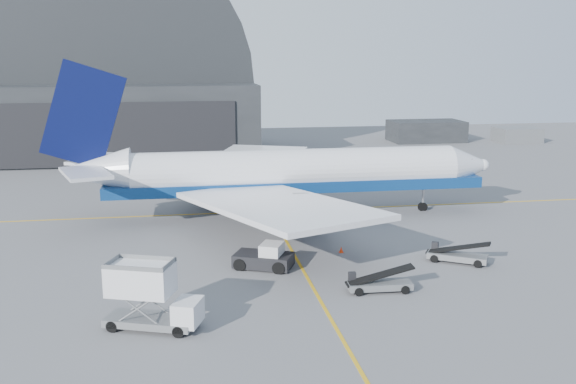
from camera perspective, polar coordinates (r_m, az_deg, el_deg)
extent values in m
plane|color=#565659|center=(50.47, 1.41, -7.10)|extent=(200.00, 200.00, 0.00)
cube|color=gold|center=(69.42, -1.67, -1.72)|extent=(80.00, 0.25, 0.02)
cube|color=gold|center=(48.62, 1.86, -7.85)|extent=(0.25, 40.00, 0.02)
cube|color=black|center=(113.06, -16.05, 6.26)|extent=(50.00, 28.00, 12.00)
cube|color=black|center=(99.25, -16.91, 4.88)|extent=(42.00, 0.40, 9.50)
cube|color=black|center=(128.84, 12.13, 4.44)|extent=(14.00, 8.00, 4.00)
cube|color=slate|center=(132.48, 19.64, 4.21)|extent=(8.00, 6.00, 2.80)
cylinder|color=white|center=(66.47, 0.75, 1.92)|extent=(33.50, 4.47, 4.47)
cone|color=white|center=(72.15, 15.62, 2.28)|extent=(4.09, 4.47, 4.47)
sphere|color=white|center=(72.95, 16.95, 2.30)|extent=(1.30, 1.30, 1.30)
cone|color=white|center=(65.92, -16.65, 1.81)|extent=(6.51, 4.47, 4.47)
cube|color=black|center=(71.60, 14.84, 2.70)|extent=(2.42, 2.05, 0.65)
cube|color=navy|center=(66.74, 0.74, 0.70)|extent=(39.09, 4.51, 1.12)
cube|color=white|center=(55.28, -1.02, -1.17)|extent=(17.16, 22.82, 1.36)
cube|color=white|center=(77.02, -3.45, 2.60)|extent=(17.16, 22.82, 1.36)
cube|color=white|center=(61.80, -17.57, 1.62)|extent=(5.70, 7.79, 0.33)
cube|color=white|center=(69.99, -16.64, 2.85)|extent=(5.70, 7.79, 0.33)
cube|color=#070D38|center=(65.34, -17.75, 6.52)|extent=(8.63, 0.47, 10.72)
cylinder|color=gray|center=(59.64, 1.12, -1.65)|extent=(4.84, 2.51, 2.51)
cylinder|color=gray|center=(73.99, -0.98, 1.06)|extent=(4.84, 2.51, 2.51)
cylinder|color=#A5A5AA|center=(70.93, 11.91, -0.61)|extent=(0.26, 0.26, 2.61)
cylinder|color=black|center=(71.12, 11.88, -1.30)|extent=(1.02, 0.33, 1.02)
cylinder|color=black|center=(64.23, -0.43, -2.40)|extent=(1.21, 0.42, 1.21)
cylinder|color=black|center=(69.94, -1.19, -1.19)|extent=(1.21, 0.42, 1.21)
cube|color=slate|center=(41.31, -12.07, -11.10)|extent=(5.98, 3.99, 0.46)
cube|color=silver|center=(40.20, -8.90, -10.49)|extent=(2.12, 2.51, 1.48)
cube|color=black|center=(39.90, -7.95, -10.28)|extent=(0.67, 1.68, 0.83)
cube|color=silver|center=(40.57, -12.97, -7.58)|extent=(4.45, 3.51, 1.85)
cylinder|color=black|center=(39.80, -9.71, -12.14)|extent=(0.79, 0.51, 0.74)
cylinder|color=black|center=(41.47, -8.77, -11.08)|extent=(0.79, 0.51, 0.74)
cylinder|color=black|center=(41.40, -15.37, -11.44)|extent=(0.79, 0.51, 0.74)
cylinder|color=black|center=(43.00, -14.23, -10.46)|extent=(0.79, 0.51, 0.74)
cube|color=black|center=(51.27, -2.19, -6.06)|extent=(5.15, 4.12, 1.02)
cube|color=silver|center=(50.81, -1.47, -5.15)|extent=(2.28, 2.51, 1.02)
cylinder|color=black|center=(49.87, -0.82, -6.78)|extent=(1.09, 0.78, 1.02)
cylinder|color=black|center=(51.94, -0.15, -6.00)|extent=(1.09, 0.78, 1.02)
cylinder|color=black|center=(50.77, -4.29, -6.47)|extent=(1.09, 0.78, 1.02)
cylinder|color=black|center=(52.81, -3.49, -5.72)|extent=(1.09, 0.78, 1.02)
cube|color=slate|center=(46.78, 8.13, -8.19)|extent=(4.66, 1.77, 0.47)
cube|color=black|center=(46.54, 8.16, -7.34)|extent=(4.93, 1.26, 1.33)
cube|color=black|center=(46.70, 5.72, -7.48)|extent=(0.54, 0.44, 0.63)
cylinder|color=black|center=(46.63, 10.36, -8.54)|extent=(0.64, 0.29, 0.63)
cylinder|color=black|center=(47.94, 9.85, -7.94)|extent=(0.64, 0.29, 0.63)
cylinder|color=black|center=(45.79, 6.31, -8.81)|extent=(0.64, 0.29, 0.63)
cylinder|color=black|center=(47.12, 5.91, -8.18)|extent=(0.64, 0.29, 0.63)
cube|color=slate|center=(54.30, 14.82, -5.58)|extent=(4.85, 3.88, 0.48)
cube|color=black|center=(54.08, 14.86, -4.82)|extent=(4.83, 3.59, 1.37)
cube|color=black|center=(54.97, 12.94, -4.67)|extent=(0.68, 0.65, 0.64)
cylinder|color=black|center=(53.45, 16.52, -6.14)|extent=(0.69, 0.57, 0.64)
cylinder|color=black|center=(54.88, 16.70, -5.68)|extent=(0.69, 0.57, 0.64)
cylinder|color=black|center=(53.88, 12.88, -5.79)|extent=(0.69, 0.57, 0.64)
cylinder|color=black|center=(55.29, 13.16, -5.34)|extent=(0.69, 0.57, 0.64)
cube|color=#FF3408|center=(55.37, 4.74, -5.36)|extent=(0.36, 0.36, 0.03)
cone|color=#FF3408|center=(55.30, 4.75, -5.12)|extent=(0.36, 0.36, 0.52)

